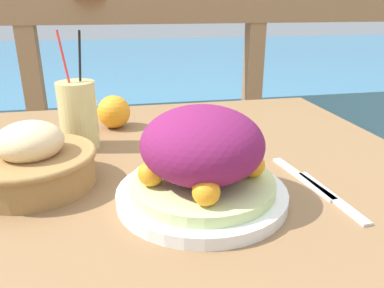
# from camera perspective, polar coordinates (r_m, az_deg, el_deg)

# --- Properties ---
(patio_table) EXTENTS (0.95, 0.94, 0.75)m
(patio_table) POSITION_cam_1_polar(r_m,az_deg,el_deg) (0.80, -0.32, -9.69)
(patio_table) COLOR olive
(patio_table) RESTS_ON ground_plane
(railing_fence) EXTENTS (2.80, 0.08, 1.07)m
(railing_fence) POSITION_cam_1_polar(r_m,az_deg,el_deg) (1.59, -6.56, 9.98)
(railing_fence) COLOR brown
(railing_fence) RESTS_ON ground_plane
(sea_backdrop) EXTENTS (12.00, 4.00, 0.52)m
(sea_backdrop) POSITION_cam_1_polar(r_m,az_deg,el_deg) (4.13, -9.54, 9.42)
(sea_backdrop) COLOR teal
(sea_backdrop) RESTS_ON ground_plane
(salad_plate) EXTENTS (0.28, 0.28, 0.16)m
(salad_plate) POSITION_cam_1_polar(r_m,az_deg,el_deg) (0.59, 1.55, -2.69)
(salad_plate) COLOR white
(salad_plate) RESTS_ON patio_table
(drink_glass) EXTENTS (0.08, 0.08, 0.25)m
(drink_glass) POSITION_cam_1_polar(r_m,az_deg,el_deg) (0.85, -16.94, 4.23)
(drink_glass) COLOR #DBCC7F
(drink_glass) RESTS_ON patio_table
(bread_basket) EXTENTS (0.22, 0.22, 0.12)m
(bread_basket) POSITION_cam_1_polar(r_m,az_deg,el_deg) (0.70, -23.08, -2.49)
(bread_basket) COLOR olive
(bread_basket) RESTS_ON patio_table
(fork) EXTENTS (0.03, 0.18, 0.00)m
(fork) POSITION_cam_1_polar(r_m,az_deg,el_deg) (0.67, 20.39, -7.44)
(fork) COLOR silver
(fork) RESTS_ON patio_table
(knife) EXTENTS (0.04, 0.18, 0.00)m
(knife) POSITION_cam_1_polar(r_m,az_deg,el_deg) (0.72, 16.40, -4.95)
(knife) COLOR silver
(knife) RESTS_ON patio_table
(orange_near_basket) EXTENTS (0.08, 0.08, 0.08)m
(orange_near_basket) POSITION_cam_1_polar(r_m,az_deg,el_deg) (0.98, -11.82, 4.82)
(orange_near_basket) COLOR orange
(orange_near_basket) RESTS_ON patio_table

